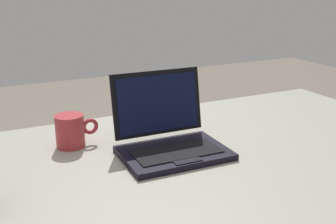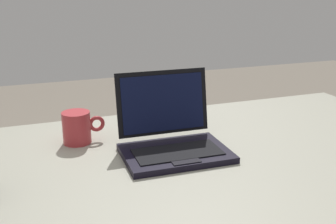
% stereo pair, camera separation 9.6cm
% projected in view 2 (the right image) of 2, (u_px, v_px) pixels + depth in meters
% --- Properties ---
extents(desk, '(1.44, 0.81, 0.71)m').
position_uv_depth(desk, '(200.00, 187.00, 1.05)').
color(desk, gray).
rests_on(desk, ground).
extents(laptop_front, '(0.27, 0.22, 0.20)m').
position_uv_depth(laptop_front, '(172.00, 138.00, 1.05)').
color(laptop_front, black).
rests_on(laptop_front, desk).
extents(coffee_mug, '(0.12, 0.08, 0.09)m').
position_uv_depth(coffee_mug, '(77.00, 127.00, 1.11)').
color(coffee_mug, '#AE2F35').
rests_on(coffee_mug, desk).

